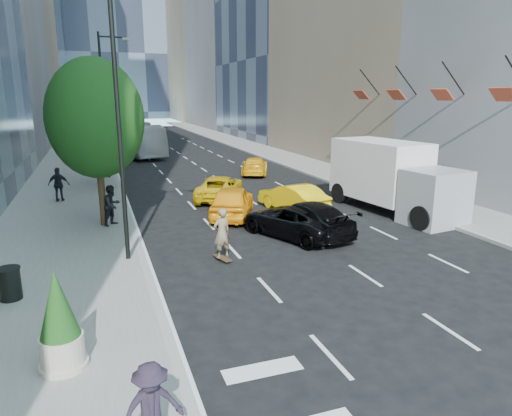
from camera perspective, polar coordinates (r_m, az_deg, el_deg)
name	(u,v)px	position (r m, az deg, el deg)	size (l,w,h in m)	color
ground	(339,279)	(15.64, 10.32, -8.75)	(160.00, 160.00, 0.00)	black
sidewalk_left	(76,165)	(42.90, -21.58, 5.06)	(6.00, 120.00, 0.15)	slate
sidewalk_right	(278,155)	(46.24, 2.74, 6.59)	(4.00, 120.00, 0.15)	slate
tower_right_far	(217,11)	(115.86, -4.93, 23.34)	(20.00, 24.00, 50.00)	#756651
lamp_near	(122,100)	(16.49, -16.35, 12.83)	(2.13, 0.22, 10.00)	black
lamp_far	(106,97)	(34.47, -18.26, 12.99)	(2.13, 0.22, 10.00)	black
tree_near	(96,119)	(21.48, -19.41, 10.48)	(4.20, 4.20, 7.46)	#2F2412
tree_mid	(93,106)	(31.46, -19.65, 11.95)	(4.50, 4.50, 7.99)	#2F2412
tree_far	(93,110)	(44.48, -19.68, 11.41)	(3.90, 3.90, 6.92)	#2F2412
traffic_signal	(101,112)	(52.49, -18.81, 11.31)	(2.48, 0.53, 5.20)	black
facade_flags	(420,91)	(28.77, 19.79, 13.56)	(1.85, 13.30, 2.05)	black
skateboarder	(222,236)	(16.77, -4.28, -3.57)	(0.69, 0.45, 1.88)	#77674A
black_sedan_lincoln	(292,221)	(19.85, 4.55, -1.57)	(2.26, 4.89, 1.36)	black
black_sedan_mercedes	(307,218)	(20.12, 6.39, -1.25)	(2.06, 5.07, 1.47)	black
taxi_a	(232,201)	(22.89, -3.00, 0.87)	(1.90, 4.73, 1.61)	#FFA00D
taxi_b	(293,198)	(24.10, 4.63, 1.31)	(1.54, 4.41, 1.45)	yellow
taxi_c	(220,188)	(26.85, -4.56, 2.56)	(2.31, 5.02, 1.40)	#DEB50B
taxi_d	(255,166)	(35.32, -0.17, 5.29)	(1.86, 4.58, 1.33)	#FFB60D
city_bus	(129,139)	(48.37, -15.63, 8.36)	(2.86, 12.22, 3.40)	silver
box_truck	(393,177)	(24.79, 16.71, 3.74)	(3.66, 7.84, 3.62)	silver
pedestrian_a	(112,205)	(21.84, -17.54, 0.33)	(0.91, 0.71, 1.87)	black
pedestrian_b	(59,184)	(27.85, -23.43, 2.72)	(1.12, 0.47, 1.92)	black
pedestrian_c	(152,409)	(8.35, -12.91, -23.26)	(1.06, 0.61, 1.64)	black
trash_can	(10,284)	(15.26, -28.42, -8.39)	(0.62, 0.62, 0.93)	black
planter_shrub	(59,322)	(10.97, -23.37, -12.98)	(0.94, 0.94, 2.25)	#B7AB98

